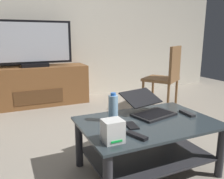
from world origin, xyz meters
name	(u,v)px	position (x,y,z in m)	size (l,w,h in m)	color
ground_plane	(118,158)	(0.00, 0.00, 0.00)	(7.68, 7.68, 0.00)	#9E9384
back_wall	(56,14)	(0.00, 2.33, 1.40)	(6.40, 0.12, 2.80)	beige
coffee_table	(147,137)	(0.12, -0.26, 0.28)	(1.02, 0.68, 0.42)	#2D383D
media_cabinet	(37,86)	(-0.43, 2.01, 0.30)	(1.54, 0.49, 0.60)	brown
television	(34,45)	(-0.43, 1.99, 0.92)	(1.12, 0.20, 0.68)	black
dining_chair	(166,75)	(1.27, 1.02, 0.51)	(0.61, 0.61, 0.91)	brown
laptop	(148,107)	(0.22, -0.11, 0.47)	(0.40, 0.43, 0.17)	black
router_box	(113,131)	(-0.27, -0.46, 0.49)	(0.12, 0.11, 0.14)	white
water_bottle_near	(113,108)	(-0.12, -0.15, 0.52)	(0.07, 0.07, 0.22)	#99C6E5
cell_phone	(132,126)	(-0.04, -0.29, 0.42)	(0.07, 0.14, 0.01)	black
tv_remote	(136,136)	(-0.10, -0.47, 0.43)	(0.04, 0.16, 0.02)	black
soundbar_remote	(187,113)	(0.50, -0.26, 0.43)	(0.04, 0.16, 0.02)	#2D2D30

